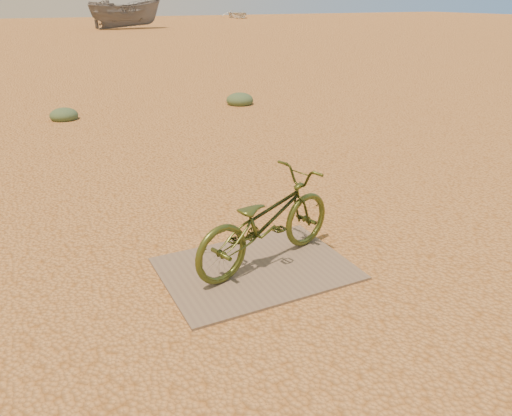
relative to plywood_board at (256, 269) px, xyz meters
name	(u,v)px	position (x,y,z in m)	size (l,w,h in m)	color
ground	(321,262)	(0.56, -0.14, -0.01)	(120.00, 120.00, 0.00)	#BD874A
plywood_board	(256,269)	(0.00, 0.00, 0.00)	(1.56, 1.14, 0.02)	brown
bicycle	(266,221)	(0.12, 0.06, 0.40)	(0.52, 1.49, 0.79)	#404C1A
boat_mid_right	(126,14)	(7.08, 35.30, 1.03)	(2.01, 5.35, 2.07)	slate
boat_far_right	(237,14)	(22.53, 49.97, 0.43)	(3.01, 4.22, 0.87)	silver
kale_a	(65,119)	(-0.74, 6.70, -0.01)	(0.52, 0.52, 0.29)	#4B633F
kale_b	(240,104)	(2.86, 6.54, -0.01)	(0.58, 0.58, 0.32)	#4B633F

